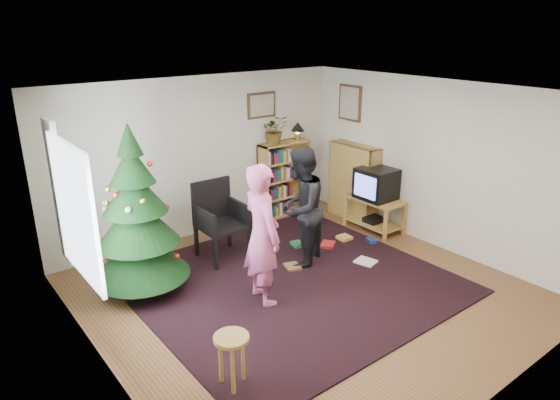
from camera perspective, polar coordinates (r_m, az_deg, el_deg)
floor at (r=6.47m, az=2.83°, el=-10.43°), size 5.00×5.00×0.00m
ceiling at (r=5.65m, az=3.27°, el=12.08°), size 5.00×5.00×0.00m
wall_back at (r=7.91m, az=-8.94°, el=4.86°), size 5.00×0.02×2.50m
wall_front at (r=4.53m, az=24.44°, el=-8.37°), size 5.00×0.02×2.50m
wall_left at (r=4.81m, az=-20.25°, el=-6.15°), size 0.02×5.00×2.50m
wall_right at (r=7.75m, az=17.19°, el=3.89°), size 0.02×5.00×2.50m
rug at (r=6.67m, az=1.13°, el=-9.34°), size 3.80×3.60×0.02m
window_pane at (r=5.26m, az=-22.36°, el=-1.24°), size 0.04×1.20×1.40m
curtain at (r=5.91m, az=-23.95°, el=0.78°), size 0.06×0.35×1.60m
picture_back at (r=8.35m, az=-2.13°, el=10.78°), size 0.55×0.03×0.42m
picture_right at (r=8.67m, az=8.01°, el=10.94°), size 0.03×0.50×0.60m
christmas_tree at (r=6.33m, az=-15.97°, el=-2.80°), size 1.20×1.20×2.17m
bookshelf_back at (r=8.76m, az=0.46°, el=2.57°), size 0.95×0.30×1.30m
bookshelf_right at (r=8.66m, az=8.43°, el=2.15°), size 0.30×0.95×1.30m
tv_stand at (r=8.30m, az=10.74°, el=-1.23°), size 0.51×0.92×0.55m
crt_tv at (r=8.15m, az=10.93°, el=1.86°), size 0.53×0.57×0.50m
armchair at (r=7.21m, az=-7.19°, el=-1.87°), size 0.63×0.63×1.13m
stool at (r=4.79m, az=-5.55°, el=-16.48°), size 0.33×0.33×0.55m
person_standing at (r=5.90m, az=-2.06°, el=-4.00°), size 0.50×0.69×1.75m
person_by_chair at (r=6.82m, az=2.37°, el=-0.92°), size 1.03×0.97×1.69m
potted_plant at (r=8.42m, az=-0.60°, el=8.05°), size 0.54×0.51×0.49m
table_lamp at (r=8.73m, az=2.04°, el=8.25°), size 0.23×0.23×0.31m
floor_clutter at (r=7.55m, az=6.14°, el=-5.55°), size 1.71×1.23×0.08m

